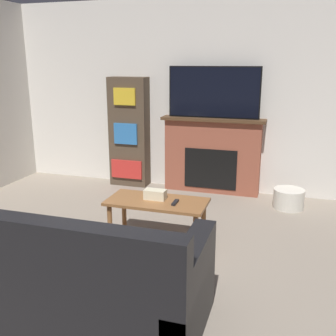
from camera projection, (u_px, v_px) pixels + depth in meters
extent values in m
cube|color=silver|center=(194.00, 97.00, 5.64)|extent=(6.52, 0.06, 2.70)
cube|color=brown|center=(212.00, 157.00, 5.64)|extent=(1.36, 0.22, 1.04)
cube|color=black|center=(210.00, 169.00, 5.58)|extent=(0.75, 0.01, 0.57)
cube|color=#4C331E|center=(213.00, 119.00, 5.48)|extent=(1.46, 0.28, 0.04)
cube|color=black|center=(214.00, 92.00, 5.38)|extent=(1.27, 0.03, 0.70)
cube|color=black|center=(214.00, 92.00, 5.37)|extent=(1.23, 0.01, 0.67)
cube|color=black|center=(63.00, 286.00, 2.95)|extent=(2.13, 0.89, 0.43)
cube|color=black|center=(27.00, 253.00, 2.49)|extent=(2.13, 0.16, 0.48)
cube|color=black|center=(191.00, 293.00, 2.63)|extent=(0.16, 0.89, 0.70)
cube|color=brown|center=(157.00, 202.00, 4.01)|extent=(1.02, 0.49, 0.03)
cylinder|color=brown|center=(110.00, 225.00, 4.04)|extent=(0.05, 0.05, 0.44)
cylinder|color=brown|center=(195.00, 236.00, 3.78)|extent=(0.05, 0.05, 0.44)
cylinder|color=brown|center=(124.00, 212.00, 4.37)|extent=(0.05, 0.05, 0.44)
cylinder|color=brown|center=(203.00, 222.00, 4.12)|extent=(0.05, 0.05, 0.44)
cube|color=beige|center=(155.00, 194.00, 4.04)|extent=(0.22, 0.12, 0.10)
cube|color=black|center=(175.00, 202.00, 3.92)|extent=(0.04, 0.15, 0.02)
cube|color=#4C3D2D|center=(129.00, 132.00, 5.91)|extent=(0.58, 0.26, 1.63)
cube|color=red|center=(127.00, 169.00, 5.92)|extent=(0.48, 0.03, 0.28)
cube|color=#2D70B7|center=(126.00, 134.00, 5.78)|extent=(0.36, 0.03, 0.31)
cube|color=gold|center=(124.00, 97.00, 5.63)|extent=(0.33, 0.03, 0.24)
cylinder|color=silver|center=(289.00, 199.00, 5.09)|extent=(0.39, 0.39, 0.25)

